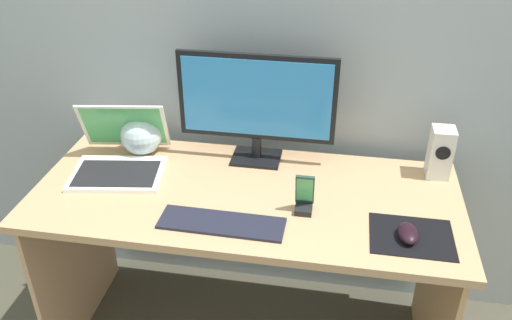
{
  "coord_description": "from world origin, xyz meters",
  "views": [
    {
      "loc": [
        0.29,
        -1.47,
        1.74
      ],
      "look_at": [
        0.04,
        -0.02,
        0.87
      ],
      "focal_mm": 37.33,
      "sensor_mm": 36.0,
      "label": 1
    }
  ],
  "objects": [
    {
      "name": "mouse",
      "position": [
        0.53,
        -0.16,
        0.74
      ],
      "size": [
        0.07,
        0.1,
        0.04
      ],
      "primitive_type": "ellipsoid",
      "rotation": [
        0.0,
        0.0,
        0.08
      ],
      "color": "black",
      "rests_on": "mousepad"
    },
    {
      "name": "wall_back",
      "position": [
        0.0,
        0.4,
        1.25
      ],
      "size": [
        6.0,
        0.04,
        2.5
      ],
      "primitive_type": "cube",
      "color": "#97A6AE",
      "rests_on": "ground_plane"
    },
    {
      "name": "keyboard_external",
      "position": [
        -0.04,
        -0.19,
        0.73
      ],
      "size": [
        0.4,
        0.12,
        0.01
      ],
      "primitive_type": "cube",
      "rotation": [
        0.0,
        0.0,
        -0.02
      ],
      "color": "#20212F",
      "rests_on": "desk"
    },
    {
      "name": "monitor",
      "position": [
        0.0,
        0.23,
        0.95
      ],
      "size": [
        0.57,
        0.14,
        0.41
      ],
      "color": "black",
      "rests_on": "desk"
    },
    {
      "name": "mousepad",
      "position": [
        0.54,
        -0.15,
        0.73
      ],
      "size": [
        0.25,
        0.2,
        0.0
      ],
      "primitive_type": "cube",
      "color": "black",
      "rests_on": "desk"
    },
    {
      "name": "desk",
      "position": [
        0.0,
        0.0,
        0.58
      ],
      "size": [
        1.45,
        0.63,
        0.72
      ],
      "color": "tan",
      "rests_on": "ground_plane"
    },
    {
      "name": "fishbowl",
      "position": [
        -0.44,
        0.21,
        0.8
      ],
      "size": [
        0.16,
        0.16,
        0.16
      ],
      "primitive_type": "sphere",
      "color": "silver",
      "rests_on": "desk"
    },
    {
      "name": "speaker_right",
      "position": [
        0.65,
        0.23,
        0.82
      ],
      "size": [
        0.08,
        0.09,
        0.19
      ],
      "color": "silver",
      "rests_on": "desk"
    },
    {
      "name": "laptop",
      "position": [
        -0.48,
        0.08,
        0.77
      ],
      "size": [
        0.37,
        0.37,
        0.22
      ],
      "color": "white",
      "rests_on": "desk"
    },
    {
      "name": "phone_in_dock",
      "position": [
        0.21,
        -0.07,
        0.77
      ],
      "size": [
        0.06,
        0.06,
        0.14
      ],
      "color": "black",
      "rests_on": "desk"
    }
  ]
}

